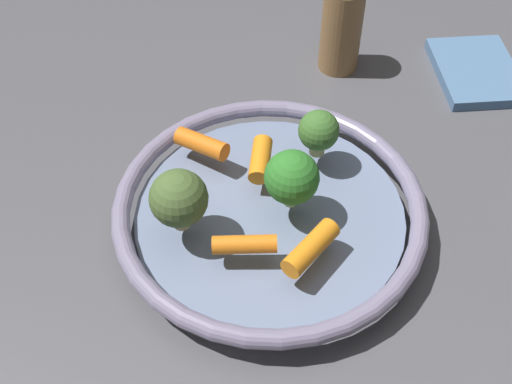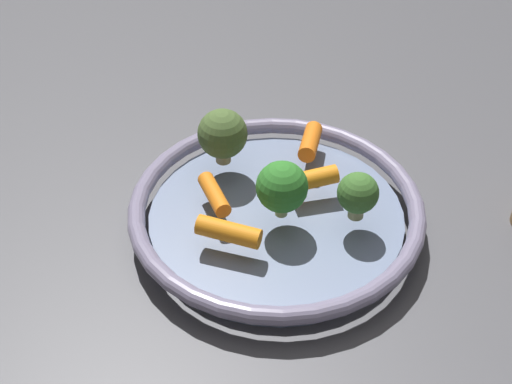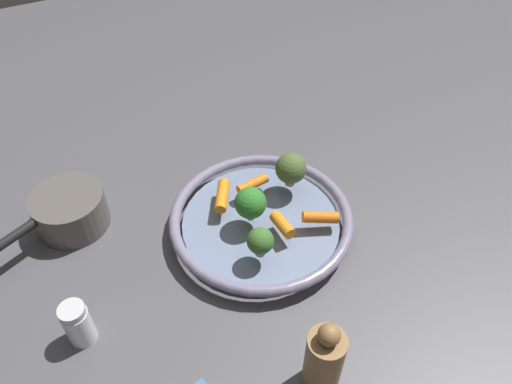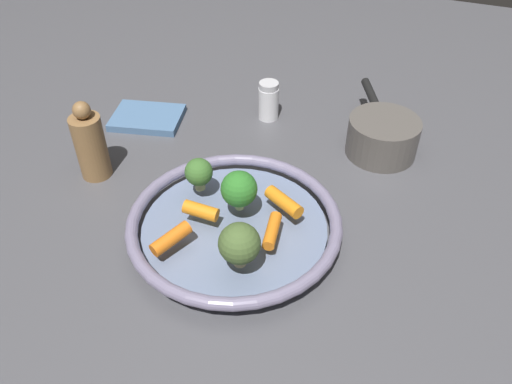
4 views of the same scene
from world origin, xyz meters
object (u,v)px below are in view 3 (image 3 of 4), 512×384
(baby_carrot_center, at_px, (252,184))
(broccoli_floret_mid, at_px, (291,169))
(broccoli_floret_edge, at_px, (260,241))
(saucepan, at_px, (69,211))
(baby_carrot_left, at_px, (222,196))
(serving_bowl, at_px, (261,221))
(broccoli_floret_large, at_px, (250,202))
(pepper_mill, at_px, (324,360))
(baby_carrot_right, at_px, (320,217))
(salt_shaker, at_px, (78,324))
(baby_carrot_near_rim, at_px, (282,225))

(baby_carrot_center, height_order, broccoli_floret_mid, broccoli_floret_mid)
(broccoli_floret_edge, distance_m, saucepan, 0.35)
(broccoli_floret_edge, bearing_deg, baby_carrot_left, -177.61)
(serving_bowl, bearing_deg, broccoli_floret_edge, -28.26)
(serving_bowl, distance_m, baby_carrot_center, 0.07)
(broccoli_floret_large, bearing_deg, saucepan, -120.07)
(broccoli_floret_mid, distance_m, pepper_mill, 0.35)
(baby_carrot_center, height_order, baby_carrot_right, baby_carrot_right)
(broccoli_floret_edge, distance_m, broccoli_floret_large, 0.08)
(baby_carrot_left, bearing_deg, broccoli_floret_edge, 2.39)
(salt_shaker, bearing_deg, broccoli_floret_large, 102.97)
(salt_shaker, bearing_deg, baby_carrot_right, 91.21)
(serving_bowl, xyz_separation_m, baby_carrot_right, (0.06, 0.08, 0.03))
(broccoli_floret_mid, xyz_separation_m, saucepan, (-0.12, -0.38, -0.04))
(broccoli_floret_edge, xyz_separation_m, pepper_mill, (0.21, -0.01, -0.01))
(serving_bowl, distance_m, pepper_mill, 0.29)
(baby_carrot_near_rim, height_order, baby_carrot_right, same)
(broccoli_floret_edge, relative_size, broccoli_floret_large, 0.83)
(salt_shaker, height_order, saucepan, salt_shaker)
(baby_carrot_center, bearing_deg, pepper_mill, -11.06)
(broccoli_floret_mid, bearing_deg, salt_shaker, -74.89)
(broccoli_floret_mid, bearing_deg, baby_carrot_right, 0.64)
(baby_carrot_left, height_order, salt_shaker, salt_shaker)
(baby_carrot_near_rim, height_order, pepper_mill, pepper_mill)
(baby_carrot_center, bearing_deg, baby_carrot_left, -86.37)
(baby_carrot_left, xyz_separation_m, salt_shaker, (0.13, -0.29, -0.01))
(broccoli_floret_edge, bearing_deg, baby_carrot_right, 97.30)
(baby_carrot_right, relative_size, broccoli_floret_large, 0.94)
(baby_carrot_near_rim, relative_size, broccoli_floret_mid, 0.78)
(baby_carrot_center, distance_m, broccoli_floret_mid, 0.07)
(baby_carrot_near_rim, xyz_separation_m, saucepan, (-0.21, -0.31, -0.02))
(baby_carrot_left, bearing_deg, broccoli_floret_large, 23.96)
(baby_carrot_center, bearing_deg, broccoli_floret_mid, 71.46)
(baby_carrot_near_rim, bearing_deg, salt_shaker, -86.29)
(baby_carrot_center, bearing_deg, salt_shaker, -68.99)
(serving_bowl, bearing_deg, baby_carrot_near_rim, 19.63)
(pepper_mill, bearing_deg, broccoli_floret_large, 173.59)
(baby_carrot_center, xyz_separation_m, baby_carrot_left, (0.00, -0.06, 0.00))
(baby_carrot_near_rim, distance_m, baby_carrot_left, 0.12)
(broccoli_floret_edge, height_order, salt_shaker, broccoli_floret_edge)
(baby_carrot_left, relative_size, pepper_mill, 0.46)
(broccoli_floret_large, bearing_deg, pepper_mill, -6.41)
(broccoli_floret_mid, bearing_deg, serving_bowl, -61.97)
(baby_carrot_center, xyz_separation_m, broccoli_floret_mid, (0.02, 0.07, 0.03))
(serving_bowl, relative_size, baby_carrot_near_rim, 6.21)
(serving_bowl, height_order, saucepan, saucepan)
(baby_carrot_center, relative_size, broccoli_floret_mid, 0.91)
(serving_bowl, bearing_deg, baby_carrot_center, 166.70)
(broccoli_floret_mid, relative_size, pepper_mill, 0.46)
(baby_carrot_center, xyz_separation_m, baby_carrot_right, (0.12, 0.07, 0.00))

